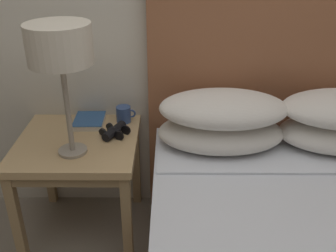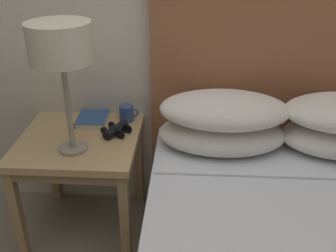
% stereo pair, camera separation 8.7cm
% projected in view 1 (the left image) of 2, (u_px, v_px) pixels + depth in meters
% --- Properties ---
extents(nightstand, '(0.58, 0.58, 0.56)m').
position_uv_depth(nightstand, '(79.00, 153.00, 1.94)').
color(nightstand, tan).
rests_on(nightstand, ground_plane).
extents(table_lamp, '(0.27, 0.27, 0.58)m').
position_uv_depth(table_lamp, '(60.00, 48.00, 1.57)').
color(table_lamp, gray).
rests_on(table_lamp, nightstand).
extents(book_on_nightstand, '(0.16, 0.19, 0.03)m').
position_uv_depth(book_on_nightstand, '(89.00, 121.00, 2.05)').
color(book_on_nightstand, silver).
rests_on(book_on_nightstand, nightstand).
extents(binoculars_pair, '(0.16, 0.16, 0.05)m').
position_uv_depth(binoculars_pair, '(115.00, 131.00, 1.93)').
color(binoculars_pair, black).
rests_on(binoculars_pair, nightstand).
extents(coffee_mug, '(0.10, 0.08, 0.08)m').
position_uv_depth(coffee_mug, '(124.00, 114.00, 2.06)').
color(coffee_mug, '#334C84').
rests_on(coffee_mug, nightstand).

